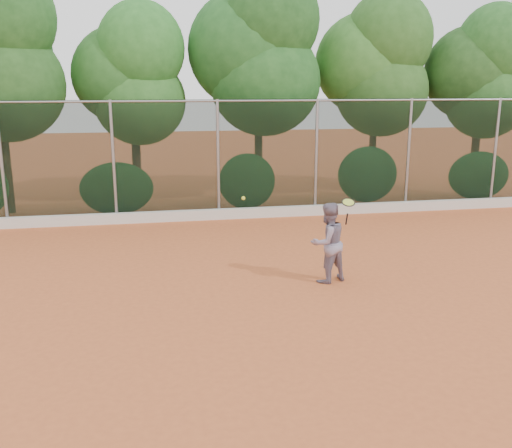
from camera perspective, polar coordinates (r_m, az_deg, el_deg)
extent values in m
plane|color=#C45D2E|center=(10.61, 1.01, -7.84)|extent=(80.00, 80.00, 0.00)
cube|color=beige|center=(17.02, -3.65, 0.99)|extent=(24.00, 0.20, 0.30)
imported|color=gray|center=(11.55, 7.18, -1.86)|extent=(0.96, 0.86, 1.63)
cube|color=black|center=(16.92, -3.81, 6.42)|extent=(24.00, 0.01, 3.50)
cylinder|color=gray|center=(16.79, -3.90, 12.18)|extent=(24.00, 0.06, 0.06)
cylinder|color=gray|center=(17.26, -24.08, 5.40)|extent=(0.09, 0.09, 3.50)
cylinder|color=gray|center=(16.83, -14.06, 6.00)|extent=(0.09, 0.09, 3.50)
cylinder|color=gray|center=(16.92, -3.81, 6.42)|extent=(0.09, 0.09, 3.50)
cylinder|color=gray|center=(17.53, 6.04, 6.63)|extent=(0.09, 0.09, 3.50)
cylinder|color=gray|center=(18.61, 14.98, 6.66)|extent=(0.09, 0.09, 3.50)
cylinder|color=gray|center=(20.09, 22.78, 6.55)|extent=(0.09, 0.09, 3.50)
cylinder|color=#45301A|center=(19.20, -23.61, 5.27)|extent=(0.24, 0.24, 2.90)
ellipsoid|color=#346928|center=(18.90, -23.80, 12.62)|extent=(3.50, 2.90, 3.40)
ellipsoid|color=#2F6A28|center=(18.88, -24.14, 18.39)|extent=(3.10, 2.60, 3.20)
cylinder|color=#3E2417|center=(19.16, -11.81, 5.36)|extent=(0.28, 0.28, 2.40)
ellipsoid|color=#295F20|center=(18.87, -11.53, 11.97)|extent=(2.90, 2.40, 2.80)
ellipsoid|color=#22571E|center=(19.17, -13.18, 14.30)|extent=(3.20, 2.70, 3.10)
ellipsoid|color=#246322|center=(18.69, -11.45, 16.87)|extent=(2.70, 2.30, 2.90)
cylinder|color=#3D2B17|center=(19.16, 0.25, 6.56)|extent=(0.26, 0.26, 3.00)
ellipsoid|color=#30702A|center=(18.95, 0.93, 14.05)|extent=(3.60, 3.00, 3.50)
ellipsoid|color=#2E722B|center=(19.18, -0.78, 17.04)|extent=(3.90, 3.20, 3.80)
ellipsoid|color=#2C6727|center=(18.97, 1.33, 19.80)|extent=(3.20, 2.70, 3.30)
cylinder|color=#4A2E1C|center=(20.54, 11.51, 6.35)|extent=(0.24, 0.24, 2.70)
ellipsoid|color=#26501B|center=(20.36, 12.48, 12.88)|extent=(3.20, 2.70, 3.10)
ellipsoid|color=#2B6221|center=(20.46, 10.94, 15.48)|extent=(3.50, 2.90, 3.40)
ellipsoid|color=#23501B|center=(20.36, 13.13, 17.64)|extent=(3.00, 2.50, 3.10)
cylinder|color=#482D1B|center=(21.87, 20.97, 5.89)|extent=(0.28, 0.28, 2.50)
ellipsoid|color=#37712B|center=(21.73, 22.08, 11.72)|extent=(3.00, 2.50, 2.90)
ellipsoid|color=#306024|center=(21.72, 20.70, 13.96)|extent=(3.30, 2.80, 3.20)
ellipsoid|color=#33722B|center=(21.73, 22.85, 15.89)|extent=(2.80, 2.40, 3.00)
ellipsoid|color=#275F24|center=(17.75, -13.75, 3.46)|extent=(2.20, 1.16, 1.60)
ellipsoid|color=#266125|center=(17.96, -0.90, 4.30)|extent=(1.80, 1.04, 1.76)
ellipsoid|color=#276729|center=(19.03, 11.09, 4.88)|extent=(2.00, 1.10, 1.84)
ellipsoid|color=#266627|center=(20.86, 21.37, 4.54)|extent=(2.16, 1.12, 1.64)
cylinder|color=black|center=(11.44, 9.06, 0.50)|extent=(0.05, 0.15, 0.26)
torus|color=black|center=(11.31, 9.23, 2.16)|extent=(0.30, 0.28, 0.14)
cylinder|color=#C0CF3C|center=(11.31, 9.23, 2.16)|extent=(0.25, 0.23, 0.10)
sphere|color=yellow|center=(10.60, -1.27, 2.60)|extent=(0.07, 0.07, 0.07)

